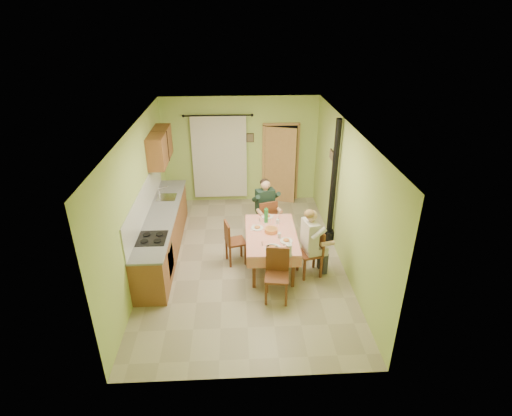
{
  "coord_description": "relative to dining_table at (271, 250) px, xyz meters",
  "views": [
    {
      "loc": [
        -0.13,
        -7.01,
        4.67
      ],
      "look_at": [
        0.25,
        0.1,
        1.15
      ],
      "focal_mm": 28.0,
      "sensor_mm": 36.0,
      "label": 1
    }
  ],
  "objects": [
    {
      "name": "chair_right",
      "position": [
        0.74,
        -0.31,
        -0.09
      ],
      "size": [
        0.49,
        0.49,
        0.96
      ],
      "rotation": [
        0.0,
        0.0,
        1.79
      ],
      "color": "brown",
      "rests_on": "ground"
    },
    {
      "name": "kitchen_run",
      "position": [
        -2.24,
        0.65,
        0.1
      ],
      "size": [
        0.64,
        3.64,
        1.56
      ],
      "color": "brown",
      "rests_on": "ground"
    },
    {
      "name": "doorway",
      "position": [
        0.51,
        3.16,
        0.67
      ],
      "size": [
        0.96,
        0.31,
        2.15
      ],
      "color": "black",
      "rests_on": "ground"
    },
    {
      "name": "room_shell",
      "position": [
        -0.53,
        0.25,
        1.44
      ],
      "size": [
        4.04,
        6.04,
        2.82
      ],
      "color": "#BAD76E",
      "rests_on": "ground"
    },
    {
      "name": "picture_right",
      "position": [
        1.44,
        1.45,
        1.47
      ],
      "size": [
        0.03,
        0.31,
        0.21
      ],
      "primitive_type": "cube",
      "color": "brown",
      "rests_on": "room_shell"
    },
    {
      "name": "man_right",
      "position": [
        0.73,
        -0.32,
        0.5
      ],
      "size": [
        0.54,
        0.63,
        1.39
      ],
      "rotation": [
        0.0,
        0.0,
        1.79
      ],
      "color": "beige",
      "rests_on": "chair_right"
    },
    {
      "name": "upper_cabinets",
      "position": [
        -2.35,
        1.95,
        1.57
      ],
      "size": [
        0.35,
        1.4,
        0.7
      ],
      "primitive_type": "cube",
      "color": "brown",
      "rests_on": "room_shell"
    },
    {
      "name": "man_far",
      "position": [
        -0.03,
        1.15,
        0.5
      ],
      "size": [
        0.64,
        0.57,
        1.39
      ],
      "rotation": [
        0.0,
        0.0,
        0.29
      ],
      "color": "#192D23",
      "rests_on": "chair_far"
    },
    {
      "name": "stove_flue",
      "position": [
        1.37,
        0.85,
        0.64
      ],
      "size": [
        0.24,
        0.24,
        2.8
      ],
      "color": "black",
      "rests_on": "ground"
    },
    {
      "name": "curtain",
      "position": [
        -1.08,
        3.15,
        0.88
      ],
      "size": [
        1.7,
        0.07,
        2.22
      ],
      "color": "black",
      "rests_on": "ground"
    },
    {
      "name": "chair_far",
      "position": [
        -0.02,
        1.13,
        -0.09
      ],
      "size": [
        0.51,
        0.51,
        0.97
      ],
      "rotation": [
        0.0,
        0.0,
        0.29
      ],
      "color": "brown",
      "rests_on": "ground"
    },
    {
      "name": "dining_table",
      "position": [
        0.0,
        0.0,
        0.0
      ],
      "size": [
        1.02,
        1.67,
        0.76
      ],
      "rotation": [
        0.0,
        0.0,
        -0.01
      ],
      "color": "#EA8E7A",
      "rests_on": "ground"
    },
    {
      "name": "picture_back",
      "position": [
        -0.28,
        3.22,
        1.37
      ],
      "size": [
        0.19,
        0.03,
        0.23
      ],
      "primitive_type": "cube",
      "color": "black",
      "rests_on": "room_shell"
    },
    {
      "name": "floor",
      "position": [
        -0.53,
        0.25,
        -0.38
      ],
      "size": [
        4.0,
        6.0,
        0.01
      ],
      "primitive_type": "cube",
      "color": "tan",
      "rests_on": "ground"
    },
    {
      "name": "chair_near",
      "position": [
        0.01,
        -1.03,
        -0.09
      ],
      "size": [
        0.46,
        0.46,
        0.97
      ],
      "rotation": [
        0.0,
        0.0,
        3.01
      ],
      "color": "brown",
      "rests_on": "ground"
    },
    {
      "name": "chair_left",
      "position": [
        -0.72,
        0.19,
        -0.09
      ],
      "size": [
        0.46,
        0.46,
        0.93
      ],
      "rotation": [
        0.0,
        0.0,
        -1.32
      ],
      "color": "brown",
      "rests_on": "ground"
    },
    {
      "name": "tableware",
      "position": [
        0.02,
        -0.08,
        0.43
      ],
      "size": [
        0.77,
        1.67,
        0.33
      ],
      "color": "white",
      "rests_on": "dining_table"
    }
  ]
}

